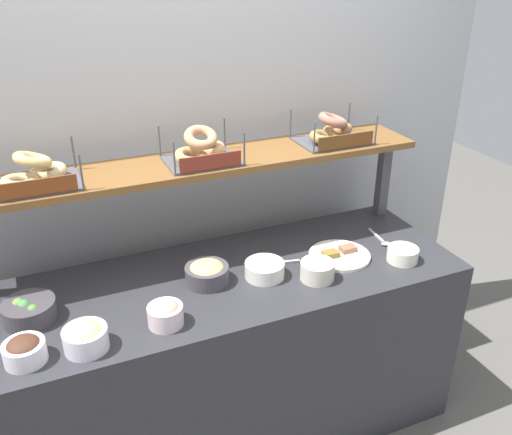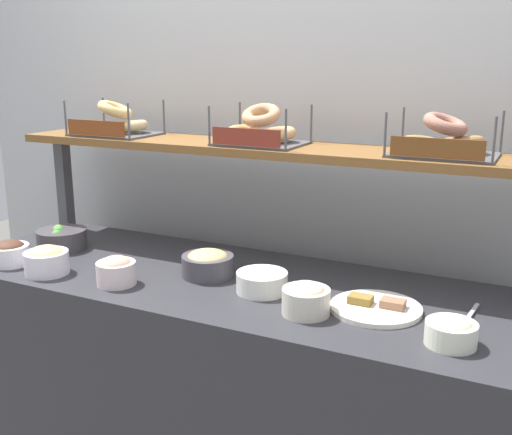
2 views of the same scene
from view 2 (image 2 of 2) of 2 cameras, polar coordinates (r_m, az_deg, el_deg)
The scene contains 18 objects.
back_wall at distance 2.50m, azimuth 3.27°, elevation 5.79°, with size 3.24×0.06×2.40m, color #B8BBBE.
deli_counter at distance 2.28m, azimuth -2.69°, elevation -15.78°, with size 2.04×0.70×0.85m, color #2D2D33.
shelf_riser_left at distance 2.82m, azimuth -17.44°, elevation 3.06°, with size 0.05×0.05×0.40m, color #4C4C51.
upper_shelf at distance 2.23m, azimuth 0.44°, elevation 6.49°, with size 2.00×0.32×0.03m, color brown.
bowl_egg_salad at distance 2.26m, azimuth -18.96°, elevation -3.76°, with size 0.15×0.15×0.10m.
bowl_hummus at distance 2.12m, azimuth -4.58°, elevation -4.29°, with size 0.18×0.18×0.09m.
bowl_potato_salad at distance 1.81m, azimuth 4.68°, elevation -7.52°, with size 0.14×0.14×0.10m.
bowl_lox_spread at distance 2.09m, azimuth -12.91°, elevation -4.83°, with size 0.13×0.13×0.10m.
bowl_chocolate_spread at distance 2.41m, azimuth -22.00°, elevation -3.05°, with size 0.14×0.14×0.09m.
bowl_cream_cheese at distance 1.97m, azimuth 0.56°, elevation -5.82°, with size 0.17×0.17×0.08m.
bowl_scallion_spread at distance 1.70m, azimuth 17.74°, elevation -10.04°, with size 0.14×0.14×0.08m.
bowl_veggie_mix at distance 2.54m, azimuth -17.68°, elevation -1.86°, with size 0.19×0.19×0.09m.
serving_plate_white at distance 1.88m, azimuth 11.12°, elevation -8.22°, with size 0.27×0.27×0.04m.
serving_spoon_near_plate at distance 2.02m, azimuth 3.34°, elevation -6.39°, with size 0.18×0.05×0.01m.
serving_spoon_by_edge at distance 1.88m, azimuth 19.18°, elevation -8.83°, with size 0.04×0.18×0.01m.
bagel_basket_plain at distance 2.56m, azimuth -13.04°, elevation 8.52°, with size 0.32×0.25×0.15m.
bagel_basket_sesame at distance 2.21m, azimuth 0.39°, elevation 8.07°, with size 0.30×0.27×0.15m.
bagel_basket_everything at distance 2.02m, azimuth 17.05°, elevation 6.82°, with size 0.33×0.26×0.14m.
Camera 2 is at (0.97, -1.72, 1.57)m, focal length 42.89 mm.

